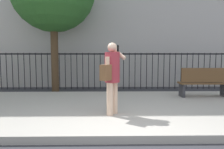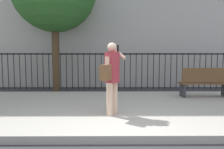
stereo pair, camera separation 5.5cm
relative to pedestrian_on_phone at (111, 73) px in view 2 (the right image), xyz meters
The scene contains 5 objects.
ground_plane 1.72m from the pedestrian_on_phone, 80.73° to the right, with size 60.00×60.00×0.00m, color #333338.
sidewalk 1.37m from the pedestrian_on_phone, 76.48° to the left, with size 28.00×4.40×0.15m, color #B2ADA3.
iron_fence 4.60m from the pedestrian_on_phone, 87.33° to the left, with size 12.03×0.04×1.60m.
pedestrian_on_phone is the anchor object (origin of this frame).
street_bench 3.65m from the pedestrian_on_phone, 33.22° to the left, with size 1.60×0.45×0.95m.
Camera 2 is at (-0.24, -3.50, 1.52)m, focal length 34.40 mm.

